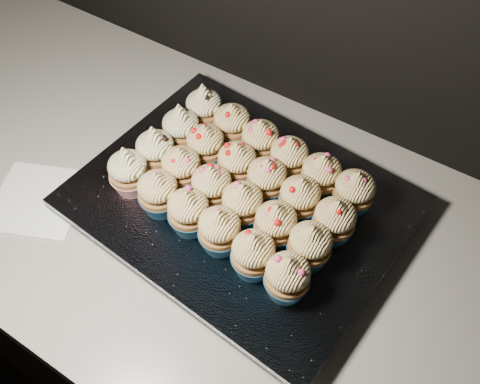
{
  "coord_description": "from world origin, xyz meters",
  "views": [
    {
      "loc": [
        0.46,
        1.31,
        1.6
      ],
      "look_at": [
        0.19,
        1.73,
        0.95
      ],
      "focal_mm": 40.0,
      "sensor_mm": 36.0,
      "label": 1
    }
  ],
  "objects": [
    {
      "name": "cabinet",
      "position": [
        0.0,
        1.7,
        0.43
      ],
      "size": [
        2.4,
        0.6,
        0.86
      ],
      "primitive_type": "cube",
      "color": "black",
      "rests_on": "ground"
    },
    {
      "name": "worktop",
      "position": [
        0.0,
        1.7,
        0.88
      ],
      "size": [
        2.44,
        0.64,
        0.04
      ],
      "primitive_type": "cube",
      "color": "beige",
      "rests_on": "cabinet"
    },
    {
      "name": "napkin",
      "position": [
        -0.1,
        1.57,
        0.9
      ],
      "size": [
        0.19,
        0.19,
        0.0
      ],
      "primitive_type": "cube",
      "rotation": [
        0.0,
        0.0,
        0.41
      ],
      "color": "white",
      "rests_on": "worktop"
    },
    {
      "name": "baking_tray",
      "position": [
        0.19,
        1.73,
        0.91
      ],
      "size": [
        0.48,
        0.38,
        0.02
      ],
      "primitive_type": "cube",
      "rotation": [
        0.0,
        0.0,
        -0.08
      ],
      "color": "black",
      "rests_on": "worktop"
    },
    {
      "name": "foil_lining",
      "position": [
        0.19,
        1.73,
        0.93
      ],
      "size": [
        0.52,
        0.42,
        0.01
      ],
      "primitive_type": "cube",
      "rotation": [
        0.0,
        0.0,
        -0.08
      ],
      "color": "silver",
      "rests_on": "baking_tray"
    },
    {
      "name": "cupcake_0",
      "position": [
        0.04,
        1.65,
        0.97
      ],
      "size": [
        0.06,
        0.06,
        0.1
      ],
      "color": "red",
      "rests_on": "foil_lining"
    },
    {
      "name": "cupcake_1",
      "position": [
        0.1,
        1.65,
        0.97
      ],
      "size": [
        0.06,
        0.06,
        0.08
      ],
      "color": "navy",
      "rests_on": "foil_lining"
    },
    {
      "name": "cupcake_2",
      "position": [
        0.16,
        1.64,
        0.97
      ],
      "size": [
        0.06,
        0.06,
        0.08
      ],
      "color": "navy",
      "rests_on": "foil_lining"
    },
    {
      "name": "cupcake_3",
      "position": [
        0.22,
        1.64,
        0.97
      ],
      "size": [
        0.06,
        0.06,
        0.08
      ],
      "color": "navy",
      "rests_on": "foil_lining"
    },
    {
      "name": "cupcake_4",
      "position": [
        0.28,
        1.63,
        0.97
      ],
      "size": [
        0.06,
        0.06,
        0.08
      ],
      "color": "navy",
      "rests_on": "foil_lining"
    },
    {
      "name": "cupcake_5",
      "position": [
        0.33,
        1.63,
        0.97
      ],
      "size": [
        0.06,
        0.06,
        0.08
      ],
      "color": "navy",
      "rests_on": "foil_lining"
    },
    {
      "name": "cupcake_6",
      "position": [
        0.05,
        1.71,
        0.97
      ],
      "size": [
        0.06,
        0.06,
        0.1
      ],
      "color": "red",
      "rests_on": "foil_lining"
    },
    {
      "name": "cupcake_7",
      "position": [
        0.1,
        1.7,
        0.97
      ],
      "size": [
        0.06,
        0.06,
        0.08
      ],
      "color": "navy",
      "rests_on": "foil_lining"
    },
    {
      "name": "cupcake_8",
      "position": [
        0.16,
        1.7,
        0.97
      ],
      "size": [
        0.06,
        0.06,
        0.08
      ],
      "color": "navy",
      "rests_on": "foil_lining"
    },
    {
      "name": "cupcake_9",
      "position": [
        0.22,
        1.7,
        0.97
      ],
      "size": [
        0.06,
        0.06,
        0.08
      ],
      "color": "navy",
      "rests_on": "foil_lining"
    },
    {
      "name": "cupcake_10",
      "position": [
        0.28,
        1.69,
        0.97
      ],
      "size": [
        0.06,
        0.06,
        0.08
      ],
      "color": "navy",
      "rests_on": "foil_lining"
    },
    {
      "name": "cupcake_11",
      "position": [
        0.33,
        1.69,
        0.97
      ],
      "size": [
        0.06,
        0.06,
        0.08
      ],
      "color": "navy",
      "rests_on": "foil_lining"
    },
    {
      "name": "cupcake_12",
      "position": [
        0.05,
        1.77,
        0.97
      ],
      "size": [
        0.06,
        0.06,
        0.1
      ],
      "color": "red",
      "rests_on": "foil_lining"
    },
    {
      "name": "cupcake_13",
      "position": [
        0.11,
        1.76,
        0.97
      ],
      "size": [
        0.06,
        0.06,
        0.08
      ],
      "color": "navy",
      "rests_on": "foil_lining"
    },
    {
      "name": "cupcake_14",
      "position": [
        0.17,
        1.76,
        0.97
      ],
      "size": [
        0.06,
        0.06,
        0.08
      ],
      "color": "navy",
      "rests_on": "foil_lining"
    },
    {
      "name": "cupcake_15",
      "position": [
        0.22,
        1.76,
        0.97
      ],
      "size": [
        0.06,
        0.06,
        0.08
      ],
      "color": "navy",
      "rests_on": "foil_lining"
    },
    {
      "name": "cupcake_16",
      "position": [
        0.28,
        1.75,
        0.97
      ],
      "size": [
        0.06,
        0.06,
        0.08
      ],
      "color": "navy",
      "rests_on": "foil_lining"
    },
    {
      "name": "cupcake_17",
      "position": [
        0.34,
        1.74,
        0.97
      ],
      "size": [
        0.06,
        0.06,
        0.08
      ],
      "color": "navy",
      "rests_on": "foil_lining"
    },
    {
      "name": "cupcake_18",
      "position": [
        0.06,
        1.83,
        0.97
      ],
      "size": [
        0.06,
        0.06,
        0.1
      ],
      "color": "red",
      "rests_on": "foil_lining"
    },
    {
      "name": "cupcake_19",
      "position": [
        0.12,
        1.82,
        0.97
      ],
      "size": [
        0.06,
        0.06,
        0.08
      ],
      "color": "navy",
      "rests_on": "foil_lining"
    },
    {
      "name": "cupcake_20",
      "position": [
        0.17,
        1.82,
        0.97
      ],
      "size": [
        0.06,
        0.06,
        0.08
      ],
      "color": "navy",
      "rests_on": "foil_lining"
    },
    {
      "name": "cupcake_21",
      "position": [
        0.23,
        1.81,
        0.97
      ],
      "size": [
        0.06,
        0.06,
        0.08
      ],
      "color": "navy",
      "rests_on": "foil_lining"
    },
    {
      "name": "cupcake_22",
      "position": [
        0.29,
        1.81,
        0.97
      ],
      "size": [
        0.06,
        0.06,
        0.08
      ],
      "color": "navy",
      "rests_on": "foil_lining"
    },
    {
      "name": "cupcake_23",
      "position": [
        0.34,
        1.8,
        0.97
      ],
      "size": [
        0.06,
        0.06,
        0.08
      ],
      "color": "navy",
      "rests_on": "foil_lining"
    }
  ]
}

